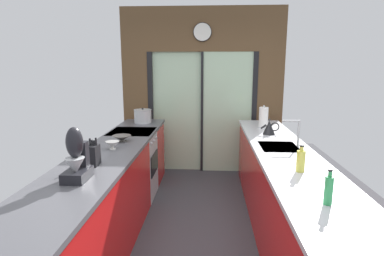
# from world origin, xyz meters

# --- Properties ---
(ground_plane) EXTENTS (5.04, 7.60, 0.02)m
(ground_plane) POSITION_xyz_m (0.00, 0.60, -0.01)
(ground_plane) COLOR #38383D
(back_wall_unit) EXTENTS (2.64, 0.12, 2.70)m
(back_wall_unit) POSITION_xyz_m (0.00, 2.40, 1.52)
(back_wall_unit) COLOR brown
(back_wall_unit) RESTS_ON ground_plane
(left_counter_run) EXTENTS (0.62, 3.80, 0.92)m
(left_counter_run) POSITION_xyz_m (-0.91, 0.13, 0.47)
(left_counter_run) COLOR red
(left_counter_run) RESTS_ON ground_plane
(right_counter_run) EXTENTS (0.62, 3.80, 0.92)m
(right_counter_run) POSITION_xyz_m (0.91, 0.30, 0.46)
(right_counter_run) COLOR red
(right_counter_run) RESTS_ON ground_plane
(sink_faucet) EXTENTS (0.19, 0.02, 0.30)m
(sink_faucet) POSITION_xyz_m (1.06, 0.55, 1.11)
(sink_faucet) COLOR #B7BABC
(sink_faucet) RESTS_ON right_counter_run
(oven_range) EXTENTS (0.60, 0.60, 0.92)m
(oven_range) POSITION_xyz_m (-0.91, 1.25, 0.46)
(oven_range) COLOR #B7BABC
(oven_range) RESTS_ON ground_plane
(mixing_bowl_near) EXTENTS (0.15, 0.15, 0.09)m
(mixing_bowl_near) POSITION_xyz_m (-0.89, 0.33, 0.97)
(mixing_bowl_near) COLOR silver
(mixing_bowl_near) RESTS_ON left_counter_run
(mixing_bowl_far) EXTENTS (0.22, 0.22, 0.07)m
(mixing_bowl_far) POSITION_xyz_m (-0.89, 0.69, 0.96)
(mixing_bowl_far) COLOR #514C47
(mixing_bowl_far) RESTS_ON left_counter_run
(knife_block) EXTENTS (0.08, 0.14, 0.25)m
(knife_block) POSITION_xyz_m (-0.89, -0.20, 1.02)
(knife_block) COLOR black
(knife_block) RESTS_ON left_counter_run
(stand_mixer) EXTENTS (0.17, 0.27, 0.42)m
(stand_mixer) POSITION_xyz_m (-0.89, -0.56, 1.08)
(stand_mixer) COLOR black
(stand_mixer) RESTS_ON left_counter_run
(stock_pot) EXTENTS (0.26, 0.26, 0.23)m
(stock_pot) POSITION_xyz_m (-0.89, 1.87, 1.02)
(stock_pot) COLOR #B7BABC
(stock_pot) RESTS_ON left_counter_run
(kettle) EXTENTS (0.24, 0.15, 0.20)m
(kettle) POSITION_xyz_m (0.89, 1.17, 1.01)
(kettle) COLOR black
(kettle) RESTS_ON right_counter_run
(soap_bottle_near) EXTENTS (0.05, 0.05, 0.24)m
(soap_bottle_near) POSITION_xyz_m (0.89, -0.90, 1.02)
(soap_bottle_near) COLOR #339E56
(soap_bottle_near) RESTS_ON right_counter_run
(soap_bottle_far) EXTENTS (0.07, 0.07, 0.23)m
(soap_bottle_far) POSITION_xyz_m (0.89, -0.27, 1.02)
(soap_bottle_far) COLOR #D1CC4C
(soap_bottle_far) RESTS_ON right_counter_run
(paper_towel_roll) EXTENTS (0.15, 0.15, 0.32)m
(paper_towel_roll) POSITION_xyz_m (0.89, 1.62, 1.06)
(paper_towel_roll) COLOR #B7BABC
(paper_towel_roll) RESTS_ON right_counter_run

